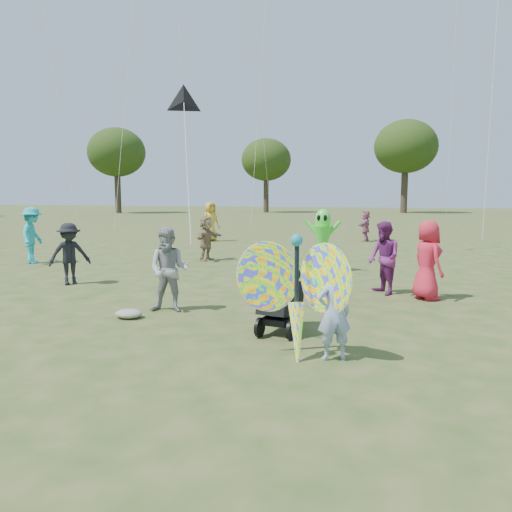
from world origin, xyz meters
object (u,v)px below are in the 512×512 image
at_px(alien_kite, 323,237).
at_px(crowd_b, 70,254).
at_px(crowd_j, 365,226).
at_px(crowd_d, 206,238).
at_px(crowd_a, 427,260).
at_px(jogging_stroller, 282,293).
at_px(crowd_g, 210,222).
at_px(butterfly_kite, 297,295).
at_px(crowd_e, 384,258).
at_px(adult_man, 169,270).
at_px(child_girl, 334,313).
at_px(crowd_i, 32,235).

bearing_deg(alien_kite, crowd_b, -145.28).
bearing_deg(crowd_b, crowd_j, 19.63).
xyz_separation_m(crowd_d, crowd_j, (4.43, 8.34, -0.01)).
xyz_separation_m(crowd_a, jogging_stroller, (-2.26, -3.21, -0.19)).
height_order(crowd_b, crowd_d, crowd_b).
distance_m(crowd_g, butterfly_kite, 16.74).
bearing_deg(jogging_stroller, crowd_e, 78.12).
bearing_deg(crowd_d, adult_man, -152.83).
xyz_separation_m(crowd_d, crowd_g, (-2.39, 6.34, 0.18)).
distance_m(crowd_b, crowd_j, 14.59).
xyz_separation_m(crowd_e, butterfly_kite, (-0.91, -4.67, 0.05)).
height_order(child_girl, crowd_b, crowd_b).
bearing_deg(crowd_b, crowd_d, 27.37).
height_order(crowd_g, alien_kite, crowd_g).
relative_size(crowd_g, alien_kite, 1.04).
height_order(adult_man, crowd_b, adult_man).
height_order(crowd_a, crowd_e, crowd_a).
bearing_deg(butterfly_kite, crowd_j, 91.39).
distance_m(adult_man, crowd_g, 13.94).
bearing_deg(crowd_a, crowd_d, 25.30).
xyz_separation_m(adult_man, crowd_b, (-3.52, 1.85, -0.04)).
relative_size(child_girl, crowd_j, 0.86).
relative_size(crowd_a, crowd_d, 1.11).
distance_m(crowd_d, crowd_g, 6.78).
distance_m(crowd_a, alien_kite, 4.10).
distance_m(crowd_a, crowd_j, 12.92).
relative_size(crowd_d, jogging_stroller, 1.33).
xyz_separation_m(adult_man, crowd_j, (2.35, 15.21, -0.05)).
bearing_deg(crowd_d, child_girl, -138.19).
relative_size(crowd_e, butterfly_kite, 0.86).
bearing_deg(butterfly_kite, crowd_i, 146.10).
distance_m(crowd_g, jogging_stroller, 15.49).
bearing_deg(crowd_g, crowd_b, -141.89).
relative_size(child_girl, crowd_d, 0.85).
relative_size(crowd_a, crowd_j, 1.13).
height_order(crowd_e, alien_kite, alien_kite).
xyz_separation_m(crowd_e, jogging_stroller, (-1.39, -3.51, -0.17)).
bearing_deg(crowd_d, crowd_i, 124.45).
height_order(jogging_stroller, alien_kite, alien_kite).
xyz_separation_m(crowd_e, crowd_g, (-8.15, 10.42, 0.12)).
distance_m(child_girl, butterfly_kite, 0.53).
relative_size(crowd_b, crowd_g, 0.81).
bearing_deg(crowd_b, butterfly_kite, -77.37).
distance_m(crowd_b, crowd_i, 4.47).
bearing_deg(adult_man, crowd_d, 97.70).
xyz_separation_m(child_girl, butterfly_kite, (-0.48, -0.06, 0.22)).
bearing_deg(crowd_j, crowd_g, -65.51).
height_order(adult_man, crowd_g, crowd_g).
bearing_deg(crowd_a, crowd_e, 39.74).
relative_size(child_girl, jogging_stroller, 1.13).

